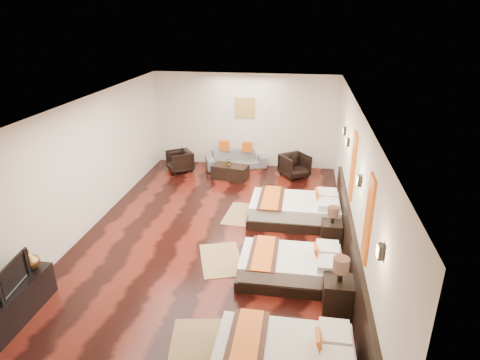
% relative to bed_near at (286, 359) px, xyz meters
% --- Properties ---
extents(floor, '(5.50, 9.50, 0.01)m').
position_rel_bed_near_xyz_m(floor, '(-1.69, 3.17, -0.24)').
color(floor, black).
rests_on(floor, ground).
extents(ceiling, '(5.50, 9.50, 0.01)m').
position_rel_bed_near_xyz_m(ceiling, '(-1.69, 3.17, 2.56)').
color(ceiling, white).
rests_on(ceiling, floor).
extents(back_wall, '(5.50, 0.01, 2.80)m').
position_rel_bed_near_xyz_m(back_wall, '(-1.69, 7.92, 1.16)').
color(back_wall, silver).
rests_on(back_wall, floor).
extents(left_wall, '(0.01, 9.50, 2.80)m').
position_rel_bed_near_xyz_m(left_wall, '(-4.44, 3.17, 1.16)').
color(left_wall, silver).
rests_on(left_wall, floor).
extents(right_wall, '(0.01, 9.50, 2.80)m').
position_rel_bed_near_xyz_m(right_wall, '(1.06, 3.17, 1.16)').
color(right_wall, silver).
rests_on(right_wall, floor).
extents(headboard_panel, '(0.08, 6.60, 0.90)m').
position_rel_bed_near_xyz_m(headboard_panel, '(1.02, 2.37, 0.21)').
color(headboard_panel, black).
rests_on(headboard_panel, floor).
extents(bed_near, '(1.86, 1.17, 0.71)m').
position_rel_bed_near_xyz_m(bed_near, '(0.00, 0.00, 0.00)').
color(bed_near, black).
rests_on(bed_near, floor).
extents(bed_mid, '(1.85, 1.16, 0.71)m').
position_rel_bed_near_xyz_m(bed_mid, '(-0.00, 2.12, -0.00)').
color(bed_mid, black).
rests_on(bed_mid, floor).
extents(bed_far, '(2.07, 1.30, 0.79)m').
position_rel_bed_near_xyz_m(bed_far, '(0.00, 4.37, 0.03)').
color(bed_far, black).
rests_on(bed_far, floor).
extents(nightstand_a, '(0.47, 0.47, 0.94)m').
position_rel_bed_near_xyz_m(nightstand_a, '(0.75, 1.42, 0.09)').
color(nightstand_a, black).
rests_on(nightstand_a, floor).
extents(nightstand_b, '(0.41, 0.41, 0.81)m').
position_rel_bed_near_xyz_m(nightstand_b, '(0.75, 3.49, 0.04)').
color(nightstand_b, black).
rests_on(nightstand_b, floor).
extents(jute_mat_near, '(0.94, 1.31, 0.01)m').
position_rel_bed_near_xyz_m(jute_mat_near, '(-1.26, 0.23, -0.24)').
color(jute_mat_near, '#95794C').
rests_on(jute_mat_near, floor).
extents(jute_mat_mid, '(1.09, 1.37, 0.01)m').
position_rel_bed_near_xyz_m(jute_mat_mid, '(-1.36, 2.51, -0.24)').
color(jute_mat_mid, '#95794C').
rests_on(jute_mat_mid, floor).
extents(jute_mat_far, '(0.85, 1.26, 0.01)m').
position_rel_bed_near_xyz_m(jute_mat_far, '(-1.24, 4.47, -0.24)').
color(jute_mat_far, '#95794C').
rests_on(jute_mat_far, floor).
extents(tv_console, '(0.50, 1.80, 0.55)m').
position_rel_bed_near_xyz_m(tv_console, '(-4.19, 0.27, 0.03)').
color(tv_console, black).
rests_on(tv_console, floor).
extents(tv, '(0.21, 0.84, 0.48)m').
position_rel_bed_near_xyz_m(tv, '(-4.14, 0.41, 0.55)').
color(tv, black).
rests_on(tv, tv_console).
extents(figurine, '(0.34, 0.34, 0.34)m').
position_rel_bed_near_xyz_m(figurine, '(-4.19, 0.95, 0.48)').
color(figurine, brown).
rests_on(figurine, tv_console).
extents(sofa, '(1.93, 1.27, 0.53)m').
position_rel_bed_near_xyz_m(sofa, '(-1.92, 7.62, 0.02)').
color(sofa, slate).
rests_on(sofa, floor).
extents(armchair_left, '(0.94, 0.94, 0.62)m').
position_rel_bed_near_xyz_m(armchair_left, '(-3.52, 7.04, 0.07)').
color(armchair_left, black).
rests_on(armchair_left, floor).
extents(armchair_right, '(1.00, 1.00, 0.66)m').
position_rel_bed_near_xyz_m(armchair_right, '(-0.12, 7.12, 0.09)').
color(armchair_right, black).
rests_on(armchair_right, floor).
extents(coffee_table, '(1.08, 0.68, 0.40)m').
position_rel_bed_near_xyz_m(coffee_table, '(-1.92, 6.68, -0.04)').
color(coffee_table, black).
rests_on(coffee_table, floor).
extents(table_plant, '(0.27, 0.25, 0.24)m').
position_rel_bed_near_xyz_m(table_plant, '(-1.96, 6.67, 0.28)').
color(table_plant, '#2F5D1F').
rests_on(table_plant, coffee_table).
extents(orange_panel_a, '(0.04, 0.40, 1.30)m').
position_rel_bed_near_xyz_m(orange_panel_a, '(1.04, 1.27, 1.46)').
color(orange_panel_a, '#D86014').
rests_on(orange_panel_a, right_wall).
extents(orange_panel_b, '(0.04, 0.40, 1.30)m').
position_rel_bed_near_xyz_m(orange_panel_b, '(1.04, 3.47, 1.46)').
color(orange_panel_b, '#D86014').
rests_on(orange_panel_b, right_wall).
extents(sconce_near, '(0.07, 0.12, 0.18)m').
position_rel_bed_near_xyz_m(sconce_near, '(1.01, 0.17, 1.61)').
color(sconce_near, black).
rests_on(sconce_near, right_wall).
extents(sconce_mid, '(0.07, 0.12, 0.18)m').
position_rel_bed_near_xyz_m(sconce_mid, '(1.01, 2.37, 1.61)').
color(sconce_mid, black).
rests_on(sconce_mid, right_wall).
extents(sconce_far, '(0.07, 0.12, 0.18)m').
position_rel_bed_near_xyz_m(sconce_far, '(1.01, 4.57, 1.61)').
color(sconce_far, black).
rests_on(sconce_far, right_wall).
extents(sconce_lounge, '(0.07, 0.12, 0.18)m').
position_rel_bed_near_xyz_m(sconce_lounge, '(1.01, 5.47, 1.61)').
color(sconce_lounge, black).
rests_on(sconce_lounge, right_wall).
extents(gold_artwork, '(0.60, 0.04, 0.60)m').
position_rel_bed_near_xyz_m(gold_artwork, '(-1.69, 7.90, 1.56)').
color(gold_artwork, '#AD873F').
rests_on(gold_artwork, back_wall).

